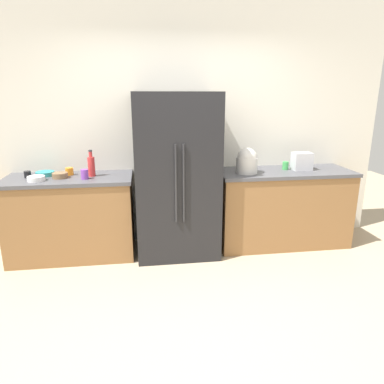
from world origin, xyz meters
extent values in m
plane|color=tan|center=(0.00, 0.00, 0.00)|extent=(10.06, 10.06, 0.00)
cube|color=silver|center=(0.00, 1.68, 1.54)|extent=(5.03, 0.10, 3.07)
cube|color=olive|center=(-1.27, 1.31, 0.44)|extent=(1.35, 0.62, 0.89)
cube|color=#4C4C51|center=(-1.27, 1.31, 0.91)|extent=(1.38, 0.65, 0.04)
cube|color=olive|center=(1.21, 1.31, 0.44)|extent=(1.57, 0.62, 0.89)
cube|color=#4C4C51|center=(1.21, 1.31, 0.91)|extent=(1.60, 0.65, 0.04)
cube|color=black|center=(-0.09, 1.26, 0.91)|extent=(0.91, 0.70, 1.82)
cylinder|color=#262628|center=(-0.13, 0.89, 0.91)|extent=(0.02, 0.02, 0.82)
cylinder|color=#262628|center=(-0.05, 0.89, 0.91)|extent=(0.02, 0.02, 0.82)
cube|color=silver|center=(1.42, 1.33, 1.03)|extent=(0.22, 0.17, 0.21)
cylinder|color=silver|center=(0.72, 1.24, 1.01)|extent=(0.24, 0.24, 0.18)
sphere|color=silver|center=(0.72, 1.24, 1.10)|extent=(0.23, 0.23, 0.23)
cylinder|color=red|center=(-1.02, 1.33, 1.03)|extent=(0.08, 0.08, 0.21)
cylinder|color=red|center=(-1.02, 1.33, 1.17)|extent=(0.04, 0.04, 0.06)
cylinder|color=#333338|center=(-1.02, 1.33, 1.21)|extent=(0.04, 0.04, 0.02)
cylinder|color=purple|center=(-1.08, 1.20, 0.98)|extent=(0.08, 0.08, 0.10)
cylinder|color=green|center=(1.24, 1.36, 0.97)|extent=(0.07, 0.07, 0.09)
cylinder|color=orange|center=(-1.28, 1.42, 0.97)|extent=(0.09, 0.09, 0.08)
cylinder|color=black|center=(-1.70, 1.35, 0.96)|extent=(0.07, 0.07, 0.07)
cylinder|color=white|center=(-1.57, 1.19, 0.95)|extent=(0.18, 0.18, 0.05)
cylinder|color=teal|center=(-1.54, 1.43, 0.95)|extent=(0.20, 0.20, 0.05)
cylinder|color=brown|center=(-1.35, 1.29, 0.95)|extent=(0.16, 0.16, 0.06)
camera|label=1|loc=(-0.45, -2.50, 1.79)|focal=32.24mm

